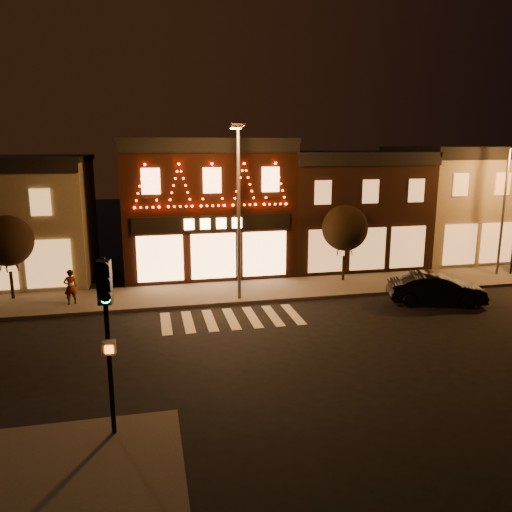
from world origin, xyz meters
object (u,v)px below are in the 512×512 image
object	(u,v)px
dark_sedan	(436,289)
pedestrian	(70,287)
streetlamp_mid	(238,199)
traffic_signal_near	(106,314)

from	to	relation	value
dark_sedan	pedestrian	bearing A→B (deg)	95.68
streetlamp_mid	pedestrian	distance (m)	9.39
traffic_signal_near	pedestrian	bearing A→B (deg)	109.16
traffic_signal_near	dark_sedan	size ratio (longest dim) A/B	1.05
streetlamp_mid	pedestrian	world-z (taller)	streetlamp_mid
traffic_signal_near	streetlamp_mid	distance (m)	12.76
traffic_signal_near	streetlamp_mid	bearing A→B (deg)	70.71
traffic_signal_near	streetlamp_mid	xyz separation A→B (m)	(5.57, 11.36, 1.65)
dark_sedan	streetlamp_mid	bearing A→B (deg)	93.09
streetlamp_mid	pedestrian	bearing A→B (deg)	158.54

